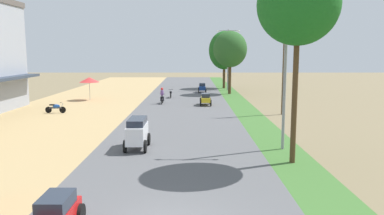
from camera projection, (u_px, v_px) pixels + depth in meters
parked_motorbike_third at (56, 107)px, 33.29m from camera, size 1.80×0.54×0.94m
vendor_umbrella at (90, 80)px, 42.10m from camera, size 2.20×2.20×2.52m
median_tree_nearest at (299, 5)px, 17.34m from camera, size 3.75×3.75×9.29m
median_tree_second at (230, 49)px, 47.85m from camera, size 4.25×4.25×7.92m
median_tree_third at (225, 50)px, 55.45m from camera, size 4.49×4.49×8.32m
streetlamp_near at (286, 63)px, 20.31m from camera, size 3.16×0.20×8.24m
streetlamp_mid at (228, 56)px, 52.70m from camera, size 3.16×0.20×8.36m
utility_pole_near at (284, 61)px, 32.26m from camera, size 1.80×0.20×8.79m
car_sedan_red at (56, 214)px, 10.91m from camera, size 1.10×2.26×1.19m
car_van_white at (138, 132)px, 20.85m from camera, size 1.19×2.41×1.67m
car_sedan_yellow at (206, 99)px, 38.07m from camera, size 1.10×2.26×1.19m
car_hatchback_blue at (203, 87)px, 50.21m from camera, size 1.04×2.00×1.23m
motorbike_foreground_rider at (163, 96)px, 39.20m from camera, size 0.54×1.80×1.66m
motorbike_ahead_second at (171, 93)px, 44.33m from camera, size 0.54×1.80×0.94m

